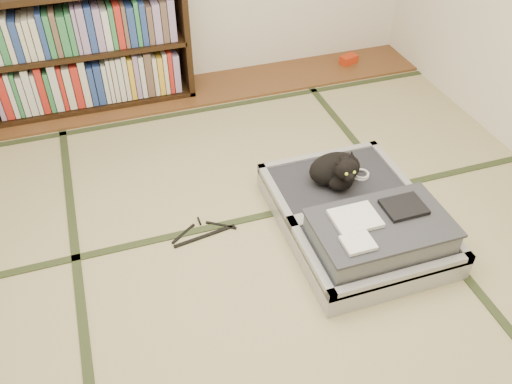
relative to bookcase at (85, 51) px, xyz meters
name	(u,v)px	position (x,y,z in m)	size (l,w,h in m)	color
floor	(267,267)	(0.72, -2.07, -0.45)	(4.50, 4.50, 0.00)	tan
wood_strip	(187,92)	(0.72, -0.07, -0.44)	(4.00, 0.50, 0.02)	brown
red_item	(349,59)	(2.19, -0.04, -0.40)	(0.15, 0.09, 0.07)	red
room_shell	(273,7)	(0.72, -2.07, 1.01)	(4.50, 4.50, 4.50)	white
tatami_borders	(241,210)	(0.72, -1.57, -0.45)	(4.00, 4.50, 0.01)	#2D381E
bookcase	(85,51)	(0.00, 0.00, 0.00)	(1.54, 0.35, 0.99)	black
suitcase	(359,220)	(1.30, -1.99, -0.34)	(0.83, 1.11, 0.33)	#A2A2A6
cat	(337,170)	(1.28, -1.70, -0.18)	(0.37, 0.37, 0.30)	black
cable_coil	(361,174)	(1.46, -1.67, -0.28)	(0.12, 0.12, 0.03)	white
hanger	(204,232)	(0.45, -1.70, -0.44)	(0.40, 0.21, 0.01)	black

